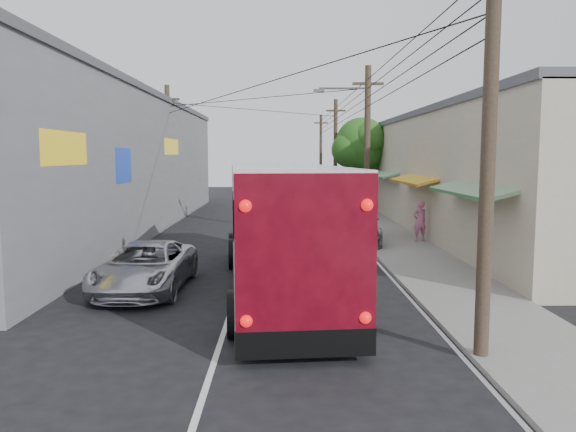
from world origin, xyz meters
name	(u,v)px	position (x,y,z in m)	size (l,w,h in m)	color
ground	(225,330)	(0.00, 0.00, 0.00)	(120.00, 120.00, 0.00)	black
sidewalk	(370,223)	(6.50, 20.00, 0.06)	(3.00, 80.00, 0.12)	slate
building_right	(438,169)	(10.99, 22.00, 3.15)	(7.09, 40.00, 6.25)	#BDB296
building_left	(100,162)	(-8.50, 18.00, 3.65)	(7.20, 36.00, 7.25)	slate
utility_poles	(312,153)	(3.13, 20.33, 4.13)	(11.80, 45.28, 8.00)	#473828
street_tree	(363,146)	(6.87, 26.02, 4.67)	(4.40, 4.00, 6.60)	#3F2B19
coach_bus	(277,225)	(1.19, 4.11, 1.93)	(3.88, 13.09, 3.72)	silver
jeepney	(146,267)	(-2.72, 3.83, 0.71)	(2.36, 5.13, 1.42)	silver
parked_suv	(352,225)	(4.54, 13.00, 0.84)	(2.36, 5.79, 1.68)	gray
parked_car_mid	(320,206)	(3.80, 23.00, 0.82)	(1.95, 4.84, 1.65)	#29282E
parked_car_far	(318,202)	(3.93, 27.21, 0.75)	(1.58, 4.53, 1.49)	black
pedestrian_near	(420,221)	(7.60, 12.68, 1.04)	(0.67, 0.44, 1.85)	#CB6B9C
pedestrian_far	(359,213)	(5.40, 16.81, 0.97)	(0.83, 0.64, 1.70)	#7D98B6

